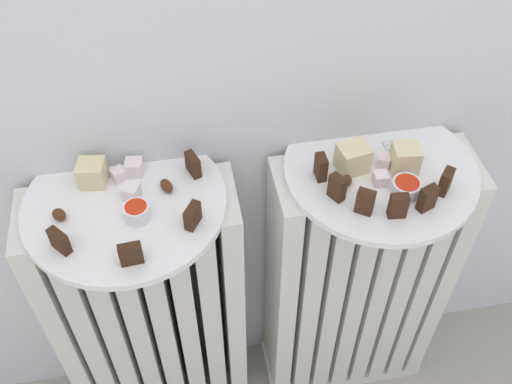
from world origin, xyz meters
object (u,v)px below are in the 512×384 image
at_px(radiator_left, 153,318).
at_px(jam_bowl_left, 137,211).
at_px(plate_left, 125,203).
at_px(jam_bowl_right, 406,187).
at_px(radiator_right, 355,286).
at_px(plate_right, 380,170).
at_px(fork, 398,157).

relative_size(radiator_left, jam_bowl_left, 16.64).
xyz_separation_m(radiator_left, plate_left, (0.00, -0.00, 0.33)).
relative_size(radiator_left, jam_bowl_right, 14.46).
distance_m(radiator_right, jam_bowl_right, 0.36).
relative_size(radiator_right, plate_left, 2.09).
height_order(jam_bowl_left, jam_bowl_right, jam_bowl_left).
bearing_deg(radiator_right, plate_right, -135.00).
height_order(radiator_right, jam_bowl_right, jam_bowl_right).
distance_m(plate_left, jam_bowl_right, 0.43).
height_order(radiator_left, radiator_right, same).
relative_size(plate_left, jam_bowl_left, 7.97).
xyz_separation_m(plate_right, jam_bowl_right, (0.02, -0.06, 0.02)).
distance_m(radiator_left, radiator_right, 0.40).
relative_size(radiator_right, plate_right, 2.09).
relative_size(jam_bowl_left, fork, 0.39).
relative_size(plate_left, fork, 3.13).
xyz_separation_m(radiator_right, plate_left, (-0.40, -0.00, 0.33)).
xyz_separation_m(radiator_left, radiator_right, (0.40, 0.00, 0.00)).
bearing_deg(jam_bowl_left, plate_right, 5.58).
bearing_deg(plate_left, jam_bowl_left, -63.36).
bearing_deg(radiator_left, jam_bowl_left, -63.36).
bearing_deg(jam_bowl_right, fork, 78.07).
xyz_separation_m(jam_bowl_left, jam_bowl_right, (0.40, -0.02, -0.00)).
xyz_separation_m(plate_right, fork, (0.03, 0.02, 0.01)).
height_order(radiator_left, plate_right, plate_right).
bearing_deg(jam_bowl_left, fork, 7.23).
relative_size(jam_bowl_left, jam_bowl_right, 0.87).
relative_size(radiator_left, radiator_right, 1.00).
bearing_deg(plate_right, fork, 24.73).
height_order(plate_left, jam_bowl_right, jam_bowl_right).
height_order(radiator_right, plate_right, plate_right).
bearing_deg(jam_bowl_left, radiator_left, 116.64).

